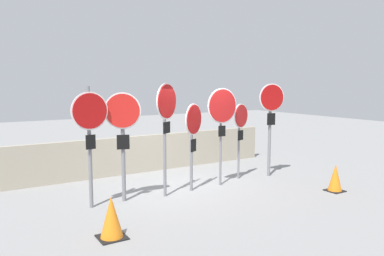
{
  "coord_description": "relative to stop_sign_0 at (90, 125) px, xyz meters",
  "views": [
    {
      "loc": [
        -4.74,
        -7.88,
        2.63
      ],
      "look_at": [
        0.14,
        0.0,
        1.51
      ],
      "focal_mm": 35.0,
      "sensor_mm": 36.0,
      "label": 1
    }
  ],
  "objects": [
    {
      "name": "stop_sign_4",
      "position": [
        3.36,
        -0.02,
        0.11
      ],
      "size": [
        0.89,
        0.12,
        2.5
      ],
      "rotation": [
        0.0,
        0.0,
        0.02
      ],
      "color": "slate",
      "rests_on": "ground"
    },
    {
      "name": "stop_sign_0",
      "position": [
        0.0,
        0.0,
        0.0
      ],
      "size": [
        0.79,
        0.17,
        2.56
      ],
      "rotation": [
        0.0,
        0.0,
        0.1
      ],
      "color": "slate",
      "rests_on": "ground"
    },
    {
      "name": "stop_sign_1",
      "position": [
        0.74,
        0.05,
        -0.08
      ],
      "size": [
        0.77,
        0.27,
        2.43
      ],
      "rotation": [
        0.0,
        0.0,
        -0.31
      ],
      "color": "slate",
      "rests_on": "ground"
    },
    {
      "name": "traffic_cone_1",
      "position": [
        -0.18,
        -1.7,
        -1.4
      ],
      "size": [
        0.47,
        0.47,
        0.73
      ],
      "color": "black",
      "rests_on": "ground"
    },
    {
      "name": "stop_sign_2",
      "position": [
        1.72,
        -0.11,
        0.16
      ],
      "size": [
        0.72,
        0.45,
        2.63
      ],
      "rotation": [
        0.0,
        0.0,
        0.54
      ],
      "color": "slate",
      "rests_on": "ground"
    },
    {
      "name": "stop_sign_5",
      "position": [
        4.2,
        0.27,
        -0.23
      ],
      "size": [
        0.64,
        0.24,
        2.08
      ],
      "rotation": [
        0.0,
        0.0,
        0.32
      ],
      "color": "slate",
      "rests_on": "ground"
    },
    {
      "name": "traffic_cone_0",
      "position": [
        5.42,
        -1.89,
        -1.43
      ],
      "size": [
        0.4,
        0.4,
        0.67
      ],
      "color": "black",
      "rests_on": "ground"
    },
    {
      "name": "stop_sign_3",
      "position": [
        2.49,
        -0.04,
        -0.24
      ],
      "size": [
        0.67,
        0.4,
        2.14
      ],
      "rotation": [
        0.0,
        0.0,
        0.52
      ],
      "color": "slate",
      "rests_on": "ground"
    },
    {
      "name": "stop_sign_6",
      "position": [
        5.1,
        0.05,
        0.07
      ],
      "size": [
        0.76,
        0.21,
        2.62
      ],
      "rotation": [
        0.0,
        0.0,
        -0.21
      ],
      "color": "slate",
      "rests_on": "ground"
    },
    {
      "name": "fence_back",
      "position": [
        2.5,
        2.4,
        -1.21
      ],
      "size": [
        8.12,
        0.12,
        1.09
      ],
      "color": "#A89E89",
      "rests_on": "ground"
    },
    {
      "name": "ground_plane",
      "position": [
        2.5,
        0.26,
        -1.76
      ],
      "size": [
        40.0,
        40.0,
        0.0
      ],
      "primitive_type": "plane",
      "color": "gray"
    }
  ]
}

